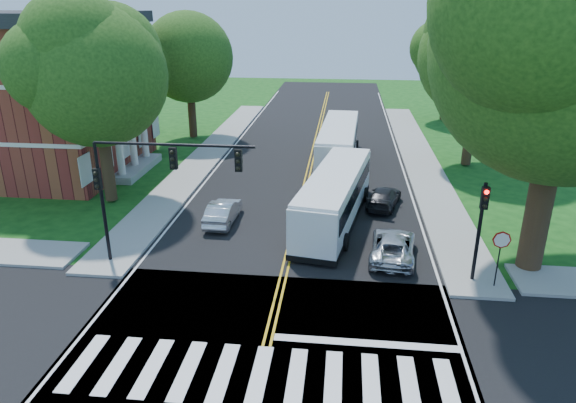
# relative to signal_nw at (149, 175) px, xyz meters

# --- Properties ---
(ground) EXTENTS (140.00, 140.00, 0.00)m
(ground) POSITION_rel_signal_nw_xyz_m (5.86, -6.43, -4.38)
(ground) COLOR #104212
(ground) RESTS_ON ground
(road) EXTENTS (14.00, 96.00, 0.01)m
(road) POSITION_rel_signal_nw_xyz_m (5.86, 11.57, -4.37)
(road) COLOR black
(road) RESTS_ON ground
(cross_road) EXTENTS (60.00, 12.00, 0.01)m
(cross_road) POSITION_rel_signal_nw_xyz_m (5.86, -6.43, -4.37)
(cross_road) COLOR black
(cross_road) RESTS_ON ground
(center_line) EXTENTS (0.36, 70.00, 0.01)m
(center_line) POSITION_rel_signal_nw_xyz_m (5.86, 15.57, -4.36)
(center_line) COLOR gold
(center_line) RESTS_ON road
(edge_line_w) EXTENTS (0.12, 70.00, 0.01)m
(edge_line_w) POSITION_rel_signal_nw_xyz_m (-0.94, 15.57, -4.36)
(edge_line_w) COLOR silver
(edge_line_w) RESTS_ON road
(edge_line_e) EXTENTS (0.12, 70.00, 0.01)m
(edge_line_e) POSITION_rel_signal_nw_xyz_m (12.66, 15.57, -4.36)
(edge_line_e) COLOR silver
(edge_line_e) RESTS_ON road
(crosswalk) EXTENTS (12.60, 3.00, 0.01)m
(crosswalk) POSITION_rel_signal_nw_xyz_m (5.86, -6.93, -4.36)
(crosswalk) COLOR silver
(crosswalk) RESTS_ON road
(stop_bar) EXTENTS (6.60, 0.40, 0.01)m
(stop_bar) POSITION_rel_signal_nw_xyz_m (9.36, -4.83, -4.36)
(stop_bar) COLOR silver
(stop_bar) RESTS_ON road
(sidewalk_nw) EXTENTS (2.60, 40.00, 0.15)m
(sidewalk_nw) POSITION_rel_signal_nw_xyz_m (-2.44, 18.57, -4.30)
(sidewalk_nw) COLOR gray
(sidewalk_nw) RESTS_ON ground
(sidewalk_ne) EXTENTS (2.60, 40.00, 0.15)m
(sidewalk_ne) POSITION_rel_signal_nw_xyz_m (14.16, 18.57, -4.30)
(sidewalk_ne) COLOR gray
(sidewalk_ne) RESTS_ON ground
(tree_ne_big) EXTENTS (10.80, 10.80, 14.91)m
(tree_ne_big) POSITION_rel_signal_nw_xyz_m (16.86, 1.57, 5.24)
(tree_ne_big) COLOR #302313
(tree_ne_big) RESTS_ON ground
(tree_west_near) EXTENTS (8.00, 8.00, 11.40)m
(tree_west_near) POSITION_rel_signal_nw_xyz_m (-5.64, 7.57, 3.15)
(tree_west_near) COLOR #302313
(tree_west_near) RESTS_ON ground
(tree_west_far) EXTENTS (7.60, 7.60, 10.67)m
(tree_west_far) POSITION_rel_signal_nw_xyz_m (-5.14, 23.57, 2.62)
(tree_west_far) COLOR #302313
(tree_west_far) RESTS_ON ground
(tree_east_mid) EXTENTS (8.40, 8.40, 11.93)m
(tree_east_mid) POSITION_rel_signal_nw_xyz_m (17.36, 17.57, 3.48)
(tree_east_mid) COLOR #302313
(tree_east_mid) RESTS_ON ground
(tree_east_far) EXTENTS (7.20, 7.20, 10.34)m
(tree_east_far) POSITION_rel_signal_nw_xyz_m (18.36, 33.57, 2.48)
(tree_east_far) COLOR #302313
(tree_east_far) RESTS_ON ground
(signal_nw) EXTENTS (7.15, 0.46, 5.66)m
(signal_nw) POSITION_rel_signal_nw_xyz_m (0.00, 0.00, 0.00)
(signal_nw) COLOR black
(signal_nw) RESTS_ON ground
(signal_ne) EXTENTS (0.30, 0.46, 4.40)m
(signal_ne) POSITION_rel_signal_nw_xyz_m (14.06, 0.01, -1.41)
(signal_ne) COLOR black
(signal_ne) RESTS_ON ground
(stop_sign) EXTENTS (0.76, 0.08, 2.53)m
(stop_sign) POSITION_rel_signal_nw_xyz_m (14.86, -0.45, -2.35)
(stop_sign) COLOR black
(stop_sign) RESTS_ON ground
(bus_lead) EXTENTS (4.19, 11.24, 2.84)m
(bus_lead) POSITION_rel_signal_nw_xyz_m (7.91, 6.00, -2.87)
(bus_lead) COLOR white
(bus_lead) RESTS_ON road
(bus_follow) EXTENTS (3.18, 11.63, 2.98)m
(bus_follow) POSITION_rel_signal_nw_xyz_m (7.90, 16.94, -2.79)
(bus_follow) COLOR white
(bus_follow) RESTS_ON road
(hatchback) EXTENTS (1.41, 3.83, 1.25)m
(hatchback) POSITION_rel_signal_nw_xyz_m (1.85, 5.19, -3.74)
(hatchback) COLOR silver
(hatchback) RESTS_ON road
(suv) EXTENTS (2.49, 4.55, 1.21)m
(suv) POSITION_rel_signal_nw_xyz_m (10.78, 1.99, -3.76)
(suv) COLOR silver
(suv) RESTS_ON road
(dark_sedan) EXTENTS (2.51, 4.18, 1.13)m
(dark_sedan) POSITION_rel_signal_nw_xyz_m (10.78, 8.64, -3.80)
(dark_sedan) COLOR black
(dark_sedan) RESTS_ON road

